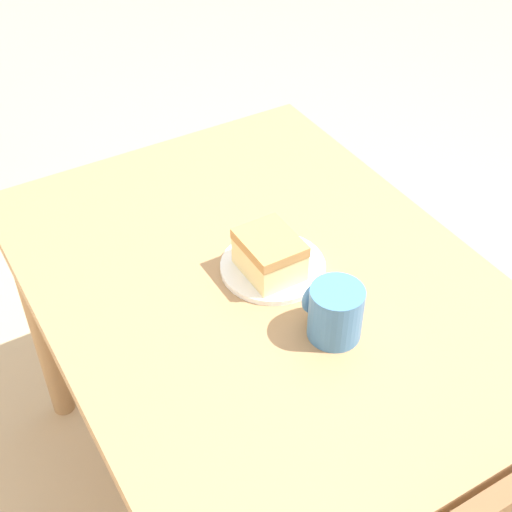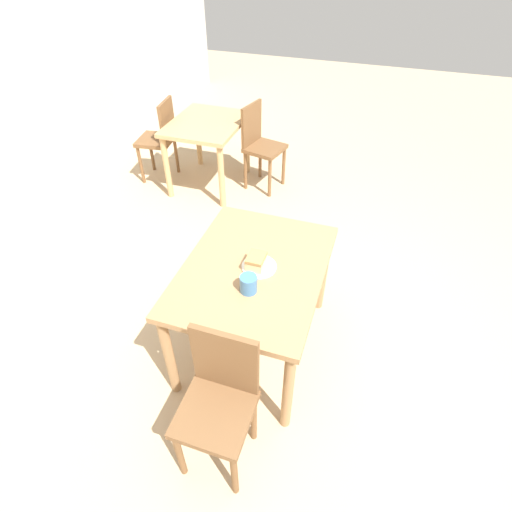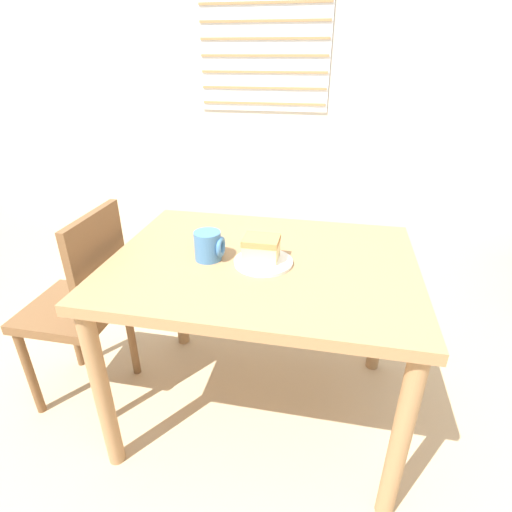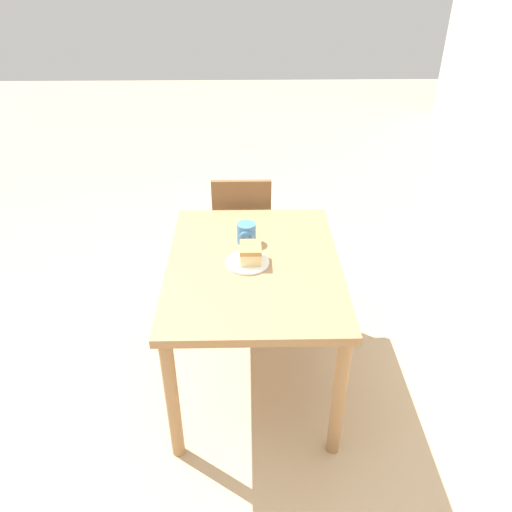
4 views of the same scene
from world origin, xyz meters
The scene contains 6 objects.
wall_back centered at (0.00, 3.03, 1.40)m, with size 10.00×0.09×2.80m.
dining_table_near centered at (-0.13, 0.44, 0.63)m, with size 1.09×0.82×0.73m.
chair_near_window centered at (-0.86, 0.38, 0.49)m, with size 0.36×0.36×0.88m.
plate centered at (-0.12, 0.41, 0.74)m, with size 0.21×0.21×0.01m.
cake_slice centered at (-0.13, 0.43, 0.79)m, with size 0.12×0.10×0.08m.
coffee_mug centered at (-0.32, 0.41, 0.79)m, with size 0.10×0.10×0.10m.
Camera 3 is at (0.10, -0.81, 1.40)m, focal length 28.00 mm.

